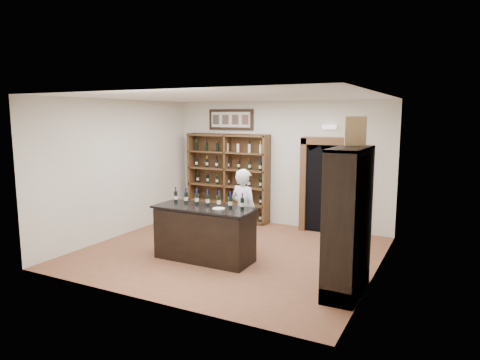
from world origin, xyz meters
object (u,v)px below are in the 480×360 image
Objects in this scene: tasting_counter at (204,234)px; side_cabinet at (349,245)px; shopkeeper at (244,211)px; counter_bottle_0 at (176,197)px; wine_crate at (355,131)px; wine_shelf at (229,177)px.

side_cabinet is at bearing -6.28° from tasting_counter.
shopkeeper is (-2.25, 0.98, 0.07)m from side_cabinet.
tasting_counter is 2.75m from side_cabinet.
counter_bottle_0 is 0.14× the size of side_cabinet.
counter_bottle_0 is 0.68× the size of wine_crate.
shopkeeper is at bearing 147.96° from wine_crate.
shopkeeper is (0.47, 0.68, 0.33)m from tasting_counter.
counter_bottle_0 reaches higher than tasting_counter.
wine_shelf is 1.33× the size of shopkeeper.
tasting_counter is at bearing 69.30° from shopkeeper.
side_cabinet is (3.82, -3.23, -0.35)m from wine_shelf.
tasting_counter is 0.89m from shopkeeper.
wine_shelf is 4.97× the size of wine_crate.
side_cabinet is at bearing -97.99° from wine_crate.
tasting_counter is 3.29m from wine_crate.
wine_shelf reaches higher than shopkeeper.
wine_crate reaches higher than side_cabinet.
side_cabinet is at bearing 170.40° from shopkeeper.
counter_bottle_0 is at bearing 170.23° from tasting_counter.
wine_crate is (2.66, 0.10, 1.93)m from tasting_counter.
side_cabinet is 1.72m from wine_crate.
wine_crate is (2.19, -0.58, 1.59)m from shopkeeper.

